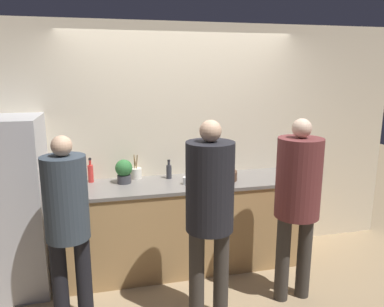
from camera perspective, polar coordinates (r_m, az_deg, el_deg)
The scene contains 13 objects.
ground_plane at distance 4.01m, azimuth 0.54°, elevation -19.06°, with size 14.00×14.00×0.00m, color #9E8460.
wall_back at distance 4.18m, azimuth -1.80°, elevation 1.51°, with size 5.20×0.06×2.60m.
counter at distance 4.12m, azimuth -0.76°, elevation -10.64°, with size 2.60×0.69×0.96m.
refrigerator at distance 3.97m, azimuth -26.56°, elevation -7.24°, with size 0.74×0.71×1.69m.
person_left at distance 3.19m, azimuth -18.51°, elevation -9.06°, with size 0.35×0.35×1.62m.
person_center at distance 3.04m, azimuth 2.72°, elevation -7.52°, with size 0.39×0.39×1.73m.
person_right at distance 3.47m, azimuth 15.81°, elevation -5.65°, with size 0.40×0.40×1.70m.
fruit_bowl at distance 4.01m, azimuth 4.64°, elevation -3.30°, with size 0.32×0.32×0.14m.
utensil_crock at distance 4.08m, azimuth -8.53°, elevation -2.93°, with size 0.12×0.12×0.26m.
bottle_dark at distance 4.04m, azimuth -3.54°, elevation -2.69°, with size 0.06×0.06×0.21m.
bottle_red at distance 4.04m, azimuth -15.19°, elevation -2.84°, with size 0.06×0.06×0.26m.
cup_white at distance 3.84m, azimuth -0.87°, elevation -4.16°, with size 0.07×0.07×0.08m.
potted_plant at distance 3.92m, azimuth -10.34°, elevation -2.58°, with size 0.18×0.18×0.25m.
Camera 1 is at (-0.84, -3.31, 2.11)m, focal length 35.00 mm.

